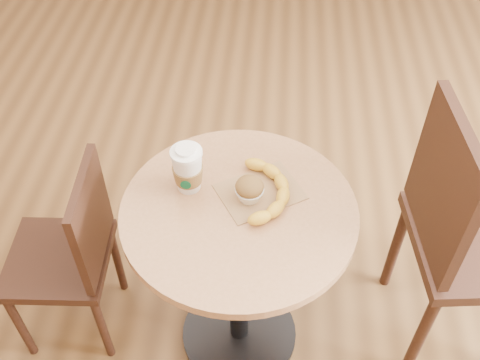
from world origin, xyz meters
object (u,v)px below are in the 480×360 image
at_px(coffee_cup, 188,170).
at_px(muffin, 249,189).
at_px(cafe_table, 239,252).
at_px(chair_left, 72,252).
at_px(banana, 269,191).
at_px(chair_right, 464,233).

relative_size(coffee_cup, muffin, 1.81).
bearing_deg(cafe_table, chair_left, 177.11).
xyz_separation_m(chair_left, coffee_cup, (0.42, 0.05, 0.38)).
distance_m(coffee_cup, banana, 0.25).
relative_size(chair_left, banana, 2.72).
distance_m(chair_left, banana, 0.75).
distance_m(coffee_cup, muffin, 0.19).
height_order(chair_left, chair_right, chair_right).
height_order(chair_right, banana, chair_right).
xyz_separation_m(chair_right, muffin, (-0.70, -0.07, 0.23)).
bearing_deg(coffee_cup, banana, -3.95).
bearing_deg(cafe_table, banana, 34.05).
relative_size(cafe_table, coffee_cup, 4.73).
relative_size(chair_left, muffin, 9.09).
distance_m(cafe_table, chair_right, 0.74).
height_order(chair_left, coffee_cup, coffee_cup).
distance_m(chair_right, banana, 0.68).
relative_size(chair_left, coffee_cup, 5.01).
distance_m(chair_right, coffee_cup, 0.93).
height_order(cafe_table, banana, banana).
relative_size(cafe_table, muffin, 8.58).
bearing_deg(chair_right, coffee_cup, 86.02).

